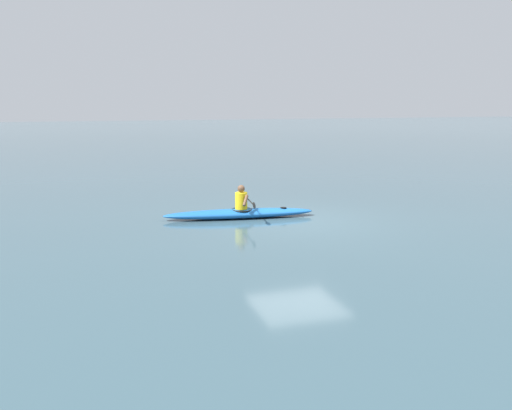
# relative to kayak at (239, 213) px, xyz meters

# --- Properties ---
(ground_plane) EXTENTS (160.00, 160.00, 0.00)m
(ground_plane) POSITION_rel_kayak_xyz_m (-1.44, 0.94, -0.13)
(ground_plane) COLOR #334C56
(kayak) EXTENTS (4.40, 1.21, 0.26)m
(kayak) POSITION_rel_kayak_xyz_m (0.00, 0.00, 0.00)
(kayak) COLOR #1959A5
(kayak) RESTS_ON ground
(kayaker) EXTENTS (0.54, 2.33, 0.70)m
(kayaker) POSITION_rel_kayak_xyz_m (-0.08, 0.01, 0.42)
(kayaker) COLOR yellow
(kayaker) RESTS_ON kayak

